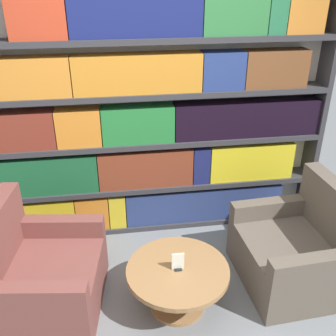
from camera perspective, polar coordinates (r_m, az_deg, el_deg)
name	(u,v)px	position (r m, az deg, el deg)	size (l,w,h in m)	color
ground_plane	(175,333)	(3.19, 0.97, -22.80)	(14.00, 14.00, 0.00)	slate
bookshelf	(152,121)	(3.71, -2.30, 6.80)	(3.36, 0.30, 2.36)	silver
armchair_left	(41,277)	(3.32, -17.99, -14.77)	(0.93, 1.00, 0.88)	brown
armchair_right	(297,251)	(3.57, 18.19, -11.40)	(0.86, 0.95, 0.88)	brown
coffee_table	(178,279)	(3.17, 1.41, -15.87)	(0.80, 0.80, 0.38)	olive
table_sign	(178,263)	(3.06, 1.45, -13.56)	(0.10, 0.06, 0.15)	black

